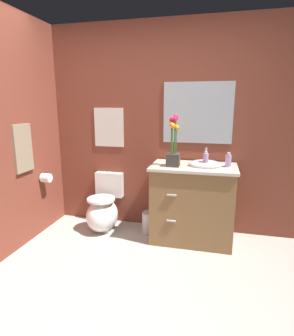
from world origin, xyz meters
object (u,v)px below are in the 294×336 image
toilet (104,211)px  wall_mirror (198,113)px  toilet_paper_roll (46,178)px  vanity_cabinet (193,203)px  hanging_towel (23,148)px  flower_vase (173,147)px  lotion_bottle (206,160)px  trash_bin (149,223)px  soap_bottle (228,160)px  wall_poster (109,127)px

toilet → wall_mirror: (1.10, 0.27, 1.21)m
toilet → toilet_paper_roll: bearing=-163.1°
wall_mirror → vanity_cabinet: bearing=-89.5°
toilet → vanity_cabinet: 1.13m
toilet → hanging_towel: (-0.70, -0.49, 0.84)m
flower_vase → lotion_bottle: flower_vase is taller
trash_bin → flower_vase: bearing=-22.1°
flower_vase → hanging_towel: size_ratio=1.07×
lotion_bottle → wall_mirror: bearing=109.1°
soap_bottle → wall_poster: wall_poster is taller
lotion_bottle → wall_mirror: wall_mirror is taller
hanging_towel → flower_vase: bearing=13.6°
wall_mirror → toilet_paper_roll: 1.97m
wall_poster → wall_mirror: size_ratio=0.61×
lotion_bottle → wall_poster: bearing=163.5°
toilet → vanity_cabinet: size_ratio=0.65×
wall_poster → toilet_paper_roll: bearing=-144.3°
hanging_towel → lotion_bottle: bearing=11.5°
lotion_bottle → hanging_towel: hanging_towel is taller
trash_bin → lotion_bottle: bearing=-9.6°
lotion_bottle → hanging_towel: 1.97m
vanity_cabinet → flower_vase: bearing=-160.3°
toilet → flower_vase: (0.88, -0.11, 0.86)m
hanging_towel → toilet_paper_roll: size_ratio=4.73×
toilet_paper_roll → vanity_cabinet: bearing=5.5°
vanity_cabinet → flower_vase: size_ratio=1.91×
toilet → toilet_paper_roll: size_ratio=6.27×
vanity_cabinet → trash_bin: size_ratio=3.92×
vanity_cabinet → hanging_towel: (-1.81, -0.46, 0.63)m
toilet → flower_vase: flower_vase is taller
vanity_cabinet → hanging_towel: bearing=-165.6°
vanity_cabinet → flower_vase: 0.69m
toilet → wall_mirror: size_ratio=0.86×
vanity_cabinet → hanging_towel: size_ratio=2.05×
flower_vase → trash_bin: 1.01m
flower_vase → lotion_bottle: (0.35, 0.01, -0.13)m
soap_bottle → hanging_towel: size_ratio=0.30×
toilet → soap_bottle: soap_bottle is taller
flower_vase → wall_poster: bearing=157.0°
lotion_bottle → wall_poster: 1.32m
trash_bin → toilet_paper_roll: bearing=-170.4°
vanity_cabinet → toilet_paper_roll: size_ratio=9.70×
soap_bottle → trash_bin: size_ratio=0.58×
lotion_bottle → vanity_cabinet: bearing=150.5°
vanity_cabinet → wall_mirror: (-0.00, 0.29, 0.99)m
vanity_cabinet → lotion_bottle: (0.12, -0.07, 0.51)m
flower_vase → toilet_paper_roll: 1.59m
wall_poster → toilet_paper_roll: size_ratio=4.41×
trash_bin → hanging_towel: hanging_towel is taller
soap_bottle → flower_vase: bearing=-169.6°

